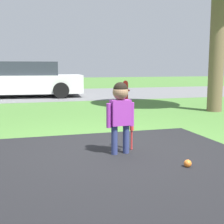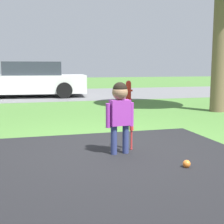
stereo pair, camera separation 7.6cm
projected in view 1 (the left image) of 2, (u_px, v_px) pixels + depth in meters
name	position (u px, v px, depth m)	size (l,w,h in m)	color
ground_plane	(109.00, 147.00, 4.62)	(60.00, 60.00, 0.00)	#477533
street_strip	(50.00, 94.00, 13.46)	(40.00, 6.00, 0.01)	slate
child	(120.00, 108.00, 4.18)	(0.40, 0.21, 0.98)	navy
baseball_bat	(132.00, 120.00, 4.42)	(0.06, 0.06, 0.66)	red
sports_ball	(188.00, 163.00, 3.70)	(0.09, 0.09, 0.09)	orange
fire_hydrant	(125.00, 91.00, 10.58)	(0.26, 0.23, 0.72)	red
parked_car	(26.00, 80.00, 12.31)	(4.66, 2.37, 1.38)	silver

